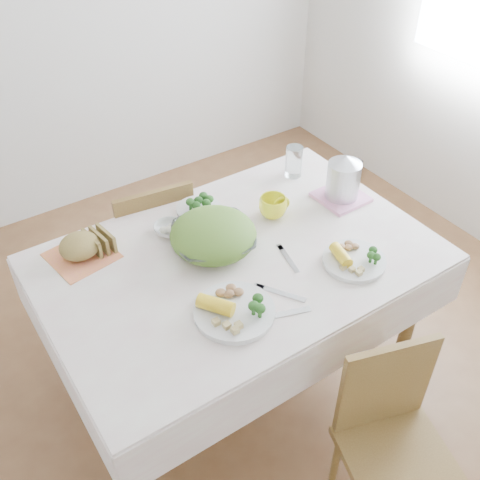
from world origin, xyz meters
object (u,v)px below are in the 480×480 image
chair_near (402,447)px  yellow_mug (273,207)px  salad_bowl (213,240)px  dinner_plate_left (234,312)px  dinner_plate_right (354,261)px  electric_kettle (344,175)px  chair_far (149,237)px  dining_table (239,323)px

chair_near → yellow_mug: bearing=97.6°
yellow_mug → salad_bowl: bearing=-172.9°
dinner_plate_left → yellow_mug: 0.59m
salad_bowl → dinner_plate_right: 0.55m
chair_near → salad_bowl: (-0.16, 0.93, 0.34)m
electric_kettle → dinner_plate_right: bearing=-111.3°
yellow_mug → electric_kettle: electric_kettle is taller
chair_far → dinner_plate_left: bearing=91.9°
electric_kettle → salad_bowl: bearing=-168.6°
salad_bowl → dinner_plate_left: (-0.13, -0.34, -0.03)m
yellow_mug → dining_table: bearing=-152.7°
salad_bowl → yellow_mug: yellow_mug is taller
chair_near → dinner_plate_right: chair_near is taller
chair_near → chair_far: size_ratio=0.95×
dinner_plate_left → dinner_plate_right: 0.53m
chair_near → dinner_plate_right: bearing=83.5°
chair_far → yellow_mug: size_ratio=7.04×
chair_far → chair_near: bearing=105.0°
dining_table → dinner_plate_left: bearing=-126.5°
chair_far → dinner_plate_right: bearing=122.8°
chair_far → yellow_mug: (0.36, -0.51, 0.34)m
dining_table → salad_bowl: bearing=118.7°
dinner_plate_right → yellow_mug: (-0.08, 0.42, 0.04)m
chair_far → dining_table: bearing=105.9°
dining_table → dinner_plate_right: 0.60m
dining_table → chair_near: chair_near is taller
chair_near → dinner_plate_left: size_ratio=2.79×
dining_table → yellow_mug: yellow_mug is taller
salad_bowl → dinner_plate_right: size_ratio=1.31×
chair_far → yellow_mug: bearing=132.5°
salad_bowl → electric_kettle: 0.65m
chair_far → dinner_plate_right: chair_far is taller
dining_table → salad_bowl: salad_bowl is taller
dinner_plate_right → electric_kettle: bearing=54.9°
chair_far → dinner_plate_right: size_ratio=3.43×
salad_bowl → chair_far: bearing=94.6°
dinner_plate_right → dining_table: bearing=141.0°
dining_table → chair_near: size_ratio=1.76×
dinner_plate_right → yellow_mug: 0.42m
chair_far → dinner_plate_right: (0.44, -0.93, 0.31)m
salad_bowl → dinner_plate_left: bearing=-110.7°
electric_kettle → dinner_plate_left: bearing=-143.9°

